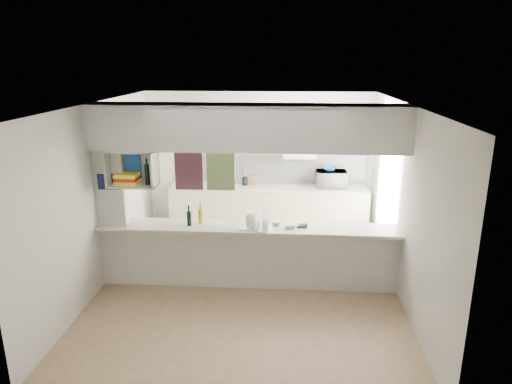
# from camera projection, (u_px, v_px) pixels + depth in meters

# --- Properties ---
(floor) EXTENTS (4.80, 4.80, 0.00)m
(floor) POSITION_uv_depth(u_px,v_px,m) (248.00, 286.00, 6.61)
(floor) COLOR #8F6F53
(floor) RESTS_ON ground
(ceiling) EXTENTS (4.80, 4.80, 0.00)m
(ceiling) POSITION_uv_depth(u_px,v_px,m) (247.00, 104.00, 5.88)
(ceiling) COLOR white
(ceiling) RESTS_ON wall_back
(wall_back) EXTENTS (4.20, 0.00, 4.20)m
(wall_back) POSITION_uv_depth(u_px,v_px,m) (259.00, 162.00, 8.54)
(wall_back) COLOR silver
(wall_back) RESTS_ON floor
(wall_left) EXTENTS (0.00, 4.80, 4.80)m
(wall_left) POSITION_uv_depth(u_px,v_px,m) (99.00, 197.00, 6.39)
(wall_left) COLOR silver
(wall_left) RESTS_ON floor
(wall_right) EXTENTS (0.00, 4.80, 4.80)m
(wall_right) POSITION_uv_depth(u_px,v_px,m) (404.00, 204.00, 6.10)
(wall_right) COLOR silver
(wall_right) RESTS_ON floor
(servery_partition) EXTENTS (4.20, 0.50, 2.60)m
(servery_partition) POSITION_uv_depth(u_px,v_px,m) (235.00, 175.00, 6.16)
(servery_partition) COLOR silver
(servery_partition) RESTS_ON floor
(cubby_shelf) EXTENTS (0.65, 0.35, 0.50)m
(cubby_shelf) POSITION_uv_depth(u_px,v_px,m) (132.00, 170.00, 6.18)
(cubby_shelf) COLOR white
(cubby_shelf) RESTS_ON bulkhead
(kitchen_run) EXTENTS (3.60, 0.63, 2.24)m
(kitchen_run) POSITION_uv_depth(u_px,v_px,m) (267.00, 191.00, 8.41)
(kitchen_run) COLOR beige
(kitchen_run) RESTS_ON floor
(microwave) EXTENTS (0.56, 0.39, 0.30)m
(microwave) POSITION_uv_depth(u_px,v_px,m) (331.00, 179.00, 8.26)
(microwave) COLOR white
(microwave) RESTS_ON bench_top
(bowl) EXTENTS (0.24, 0.24, 0.06)m
(bowl) POSITION_uv_depth(u_px,v_px,m) (329.00, 169.00, 8.24)
(bowl) COLOR #0D3C93
(bowl) RESTS_ON microwave
(dish_rack) EXTENTS (0.52, 0.45, 0.23)m
(dish_rack) POSITION_uv_depth(u_px,v_px,m) (256.00, 222.00, 6.26)
(dish_rack) COLOR silver
(dish_rack) RESTS_ON breakfast_bar
(cup) EXTENTS (0.14, 0.14, 0.09)m
(cup) POSITION_uv_depth(u_px,v_px,m) (265.00, 224.00, 6.28)
(cup) COLOR white
(cup) RESTS_ON dish_rack
(wine_bottles) EXTENTS (0.21, 0.14, 0.31)m
(wine_bottles) POSITION_uv_depth(u_px,v_px,m) (195.00, 217.00, 6.39)
(wine_bottles) COLOR black
(wine_bottles) RESTS_ON breakfast_bar
(plastic_tubs) EXTENTS (0.50, 0.21, 0.06)m
(plastic_tubs) POSITION_uv_depth(u_px,v_px,m) (288.00, 224.00, 6.34)
(plastic_tubs) COLOR silver
(plastic_tubs) RESTS_ON breakfast_bar
(utensil_jar) EXTENTS (0.11, 0.11, 0.15)m
(utensil_jar) POSITION_uv_depth(u_px,v_px,m) (245.00, 181.00, 8.40)
(utensil_jar) COLOR black
(utensil_jar) RESTS_ON bench_top
(knife_block) EXTENTS (0.11, 0.09, 0.19)m
(knife_block) POSITION_uv_depth(u_px,v_px,m) (254.00, 180.00, 8.42)
(knife_block) COLOR brown
(knife_block) RESTS_ON bench_top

